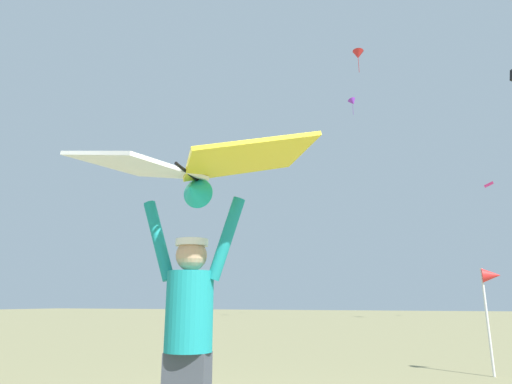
{
  "coord_description": "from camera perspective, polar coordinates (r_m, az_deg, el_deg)",
  "views": [
    {
      "loc": [
        1.5,
        -3.23,
        1.16
      ],
      "look_at": [
        -0.09,
        0.99,
        2.3
      ],
      "focal_mm": 30.62,
      "sensor_mm": 36.0,
      "label": 1
    }
  ],
  "objects": [
    {
      "name": "distant_kite_magenta_far_center",
      "position": [
        38.03,
        28.08,
        0.9
      ],
      "size": [
        0.9,
        0.94,
        0.42
      ],
      "color": "#DB2393"
    },
    {
      "name": "held_stunt_kite",
      "position": [
        3.34,
        -8.54,
        3.06
      ],
      "size": [
        1.98,
        1.17,
        0.42
      ],
      "color": "black"
    },
    {
      "name": "kite_flyer_person",
      "position": [
        3.28,
        -8.79,
        -17.91
      ],
      "size": [
        0.81,
        0.39,
        1.92
      ],
      "color": "#424751",
      "rests_on": "ground"
    },
    {
      "name": "marker_flag",
      "position": [
        8.38,
        28.32,
        -10.3
      ],
      "size": [
        0.3,
        0.24,
        1.71
      ],
      "color": "silver",
      "rests_on": "ground"
    },
    {
      "name": "distant_kite_red_high_right",
      "position": [
        33.08,
        13.19,
        17.07
      ],
      "size": [
        0.93,
        0.93,
        1.73
      ],
      "color": "red"
    },
    {
      "name": "distant_kite_purple_overhead_distant",
      "position": [
        40.46,
        12.5,
        11.4
      ],
      "size": [
        1.07,
        0.99,
        1.64
      ],
      "color": "purple"
    }
  ]
}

